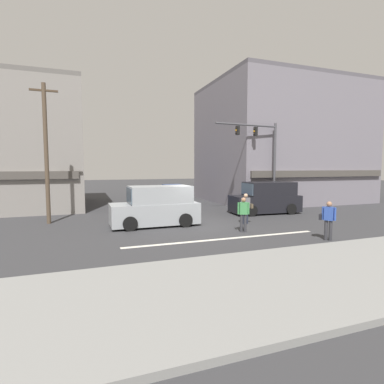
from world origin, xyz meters
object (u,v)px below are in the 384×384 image
utility_pole_far_right (268,156)px  pedestrian_foreground_with_bag (328,218)px  traffic_light_mast (264,152)px  sedan_crossing_center (174,195)px  utility_pole_near_left (46,152)px  pedestrian_far_side (243,212)px  van_crossing_rightbound (266,198)px  street_tree (254,161)px  pedestrian_mid_crossing (246,207)px  van_approaching_near (156,207)px

utility_pole_far_right → pedestrian_foreground_with_bag: utility_pole_far_right is taller
traffic_light_mast → sedan_crossing_center: 8.93m
utility_pole_near_left → utility_pole_far_right: (16.34, 3.33, 0.12)m
utility_pole_near_left → utility_pole_far_right: utility_pole_far_right is taller
pedestrian_far_side → sedan_crossing_center: bearing=88.9°
sedan_crossing_center → pedestrian_far_side: size_ratio=2.51×
utility_pole_near_left → van_crossing_rightbound: bearing=-4.0°
traffic_light_mast → pedestrian_foreground_with_bag: 9.13m
street_tree → traffic_light_mast: size_ratio=0.84×
utility_pole_near_left → sedan_crossing_center: utility_pole_near_left is taller
utility_pole_near_left → utility_pole_far_right: 16.67m
van_crossing_rightbound → pedestrian_foreground_with_bag: size_ratio=2.82×
street_tree → van_crossing_rightbound: size_ratio=1.10×
pedestrian_foreground_with_bag → pedestrian_far_side: bearing=134.3°
street_tree → utility_pole_far_right: utility_pole_far_right is taller
street_tree → pedestrian_far_side: (-5.74, -8.47, -2.63)m
van_crossing_rightbound → pedestrian_far_side: bearing=-133.3°
traffic_light_mast → street_tree: bearing=70.7°
sedan_crossing_center → pedestrian_mid_crossing: 10.76m
traffic_light_mast → pedestrian_foreground_with_bag: bearing=-104.7°
traffic_light_mast → van_approaching_near: 9.27m
pedestrian_foreground_with_bag → pedestrian_mid_crossing: bearing=107.3°
sedan_crossing_center → street_tree: bearing=-36.5°
traffic_light_mast → van_crossing_rightbound: size_ratio=1.31×
van_crossing_rightbound → pedestrian_mid_crossing: van_crossing_rightbound is taller
sedan_crossing_center → pedestrian_foreground_with_bag: bearing=-81.3°
utility_pole_near_left → pedestrian_mid_crossing: 11.29m
pedestrian_mid_crossing → pedestrian_far_side: 2.17m
utility_pole_near_left → pedestrian_far_side: (9.02, -5.57, -2.99)m
traffic_light_mast → sedan_crossing_center: traffic_light_mast is taller
street_tree → pedestrian_mid_crossing: street_tree is taller
pedestrian_foreground_with_bag → utility_pole_near_left: bearing=144.7°
pedestrian_mid_crossing → utility_pole_near_left: bearing=159.8°
pedestrian_foreground_with_bag → pedestrian_far_side: same height
sedan_crossing_center → pedestrian_far_side: bearing=-91.1°
pedestrian_mid_crossing → pedestrian_far_side: size_ratio=1.00×
utility_pole_far_right → pedestrian_mid_crossing: bearing=-130.8°
van_crossing_rightbound → pedestrian_far_side: van_crossing_rightbound is taller
traffic_light_mast → sedan_crossing_center: (-4.50, 6.90, -3.46)m
van_crossing_rightbound → pedestrian_far_side: size_ratio=2.82×
traffic_light_mast → pedestrian_far_side: 8.04m
sedan_crossing_center → pedestrian_mid_crossing: bearing=-85.0°
van_approaching_near → van_crossing_rightbound: bearing=11.8°
utility_pole_far_right → van_approaching_near: bearing=-151.5°
utility_pole_far_right → pedestrian_far_side: utility_pole_far_right is taller
utility_pole_far_right → pedestrian_foreground_with_bag: size_ratio=4.69×
utility_pole_far_right → pedestrian_mid_crossing: size_ratio=4.69×
van_crossing_rightbound → utility_pole_near_left: bearing=176.0°
pedestrian_mid_crossing → pedestrian_far_side: (-1.19, -1.81, -0.00)m
van_approaching_near → pedestrian_mid_crossing: size_ratio=2.76×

